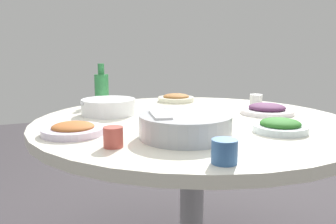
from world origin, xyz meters
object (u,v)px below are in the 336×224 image
(dish_stirfry, at_px, (176,98))
(green_bottle, at_px, (102,88))
(rice_bowl, at_px, (185,126))
(tea_cup_far, at_px, (224,151))
(dish_tofu_braise, at_px, (73,129))
(round_dining_table, at_px, (193,138))
(tea_cup_near, at_px, (256,100))
(soup_bowl, at_px, (109,107))
(tea_cup_side, at_px, (113,137))
(dish_eggplant, at_px, (267,109))
(dish_greens, at_px, (280,126))

(dish_stirfry, bearing_deg, green_bottle, -97.10)
(rice_bowl, xyz_separation_m, tea_cup_far, (0.29, -0.02, -0.01))
(dish_tofu_braise, bearing_deg, rice_bowl, 60.57)
(dish_stirfry, bearing_deg, tea_cup_far, -17.42)
(green_bottle, bearing_deg, round_dining_table, 27.06)
(tea_cup_near, distance_m, tea_cup_far, 1.02)
(round_dining_table, relative_size, tea_cup_far, 19.29)
(soup_bowl, distance_m, green_bottle, 0.30)
(rice_bowl, relative_size, tea_cup_near, 4.77)
(rice_bowl, bearing_deg, tea_cup_side, -85.60)
(round_dining_table, xyz_separation_m, tea_cup_near, (-0.20, 0.48, 0.11))
(soup_bowl, xyz_separation_m, dish_eggplant, (0.27, 0.69, -0.01))
(round_dining_table, xyz_separation_m, tea_cup_side, (0.30, -0.43, 0.12))
(dish_greens, xyz_separation_m, tea_cup_near, (-0.54, 0.29, 0.01))
(dish_stirfry, bearing_deg, tea_cup_near, 49.57)
(dish_eggplant, distance_m, tea_cup_near, 0.25)
(rice_bowl, xyz_separation_m, tea_cup_near, (-0.48, 0.65, -0.01))
(rice_bowl, height_order, green_bottle, green_bottle)
(dish_eggplant, bearing_deg, dish_greens, -31.11)
(rice_bowl, relative_size, dish_greens, 1.60)
(green_bottle, relative_size, tea_cup_near, 3.33)
(dish_greens, xyz_separation_m, tea_cup_side, (-0.04, -0.61, 0.01))
(dish_stirfry, relative_size, dish_tofu_braise, 0.93)
(round_dining_table, relative_size, tea_cup_near, 20.40)
(dish_greens, distance_m, green_bottle, 1.00)
(rice_bowl, xyz_separation_m, dish_eggplant, (-0.25, 0.55, -0.02))
(round_dining_table, bearing_deg, dish_tofu_braise, -81.35)
(dish_greens, relative_size, tea_cup_near, 2.98)
(dish_stirfry, height_order, green_bottle, green_bottle)
(green_bottle, xyz_separation_m, tea_cup_far, (1.11, 0.09, -0.06))
(rice_bowl, xyz_separation_m, dish_tofu_braise, (-0.20, -0.35, -0.02))
(tea_cup_far, bearing_deg, dish_greens, 120.74)
(dish_tofu_braise, distance_m, dish_greens, 0.75)
(dish_tofu_braise, bearing_deg, round_dining_table, 98.65)
(round_dining_table, xyz_separation_m, tea_cup_far, (0.56, -0.19, 0.12))
(soup_bowl, relative_size, dish_greens, 1.35)
(round_dining_table, xyz_separation_m, dish_tofu_braise, (0.08, -0.52, 0.10))
(green_bottle, distance_m, tea_cup_side, 0.86)
(green_bottle, bearing_deg, dish_stirfry, 82.90)
(green_bottle, distance_m, tea_cup_near, 0.84)
(dish_eggplant, height_order, dish_tofu_braise, dish_eggplant)
(tea_cup_near, bearing_deg, rice_bowl, -53.79)
(dish_tofu_braise, xyz_separation_m, tea_cup_near, (-0.28, 1.00, 0.01))
(dish_eggplant, bearing_deg, green_bottle, -130.77)
(rice_bowl, xyz_separation_m, green_bottle, (-0.82, -0.11, 0.05))
(dish_stirfry, distance_m, green_bottle, 0.43)
(dish_eggplant, distance_m, tea_cup_far, 0.78)
(rice_bowl, height_order, soup_bowl, rice_bowl)
(tea_cup_near, bearing_deg, green_bottle, -114.30)
(dish_tofu_braise, height_order, dish_greens, dish_greens)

